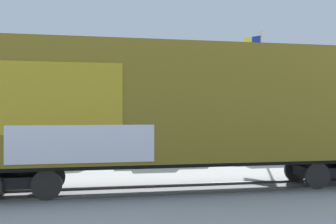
{
  "coord_description": "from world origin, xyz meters",
  "views": [
    {
      "loc": [
        -2.82,
        -12.91,
        2.64
      ],
      "look_at": [
        0.82,
        2.16,
        2.67
      ],
      "focal_mm": 42.09,
      "sensor_mm": 36.0,
      "label": 1
    }
  ],
  "objects_px": {
    "freight_car": "(186,105)",
    "parked_car_white": "(41,150)",
    "flagpole": "(258,75)",
    "parked_car_black": "(264,146)",
    "parked_car_green": "(164,148)"
  },
  "relations": [
    {
      "from": "freight_car",
      "to": "parked_car_green",
      "type": "height_order",
      "value": "freight_car"
    },
    {
      "from": "flagpole",
      "to": "freight_car",
      "type": "bearing_deg",
      "value": -127.47
    },
    {
      "from": "parked_car_white",
      "to": "freight_car",
      "type": "bearing_deg",
      "value": -52.34
    },
    {
      "from": "freight_car",
      "to": "parked_car_black",
      "type": "xyz_separation_m",
      "value": [
        6.59,
        7.1,
        -2.08
      ]
    },
    {
      "from": "parked_car_white",
      "to": "parked_car_black",
      "type": "xyz_separation_m",
      "value": [
        11.81,
        0.34,
        -0.06
      ]
    },
    {
      "from": "flagpole",
      "to": "parked_car_white",
      "type": "relative_size",
      "value": 1.72
    },
    {
      "from": "parked_car_green",
      "to": "flagpole",
      "type": "bearing_deg",
      "value": 24.06
    },
    {
      "from": "freight_car",
      "to": "parked_car_green",
      "type": "bearing_deg",
      "value": 82.94
    },
    {
      "from": "parked_car_black",
      "to": "freight_car",
      "type": "bearing_deg",
      "value": -132.88
    },
    {
      "from": "freight_car",
      "to": "parked_car_white",
      "type": "bearing_deg",
      "value": 127.66
    },
    {
      "from": "parked_car_green",
      "to": "parked_car_black",
      "type": "xyz_separation_m",
      "value": [
        5.73,
        0.13,
        -0.01
      ]
    },
    {
      "from": "parked_car_black",
      "to": "parked_car_white",
      "type": "bearing_deg",
      "value": -178.36
    },
    {
      "from": "freight_car",
      "to": "flagpole",
      "type": "height_order",
      "value": "flagpole"
    },
    {
      "from": "parked_car_green",
      "to": "parked_car_white",
      "type": "bearing_deg",
      "value": -178.0
    },
    {
      "from": "freight_car",
      "to": "parked_car_black",
      "type": "relative_size",
      "value": 3.93
    }
  ]
}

